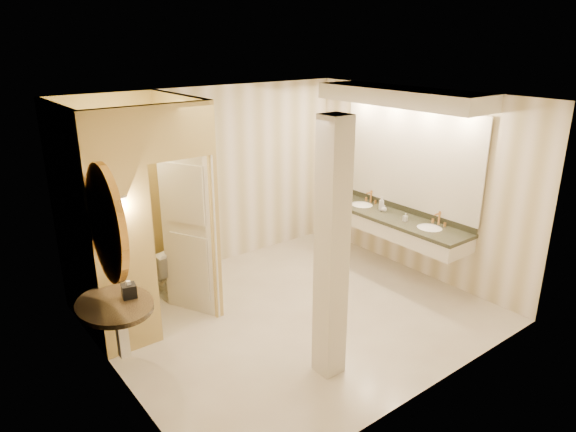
{
  "coord_description": "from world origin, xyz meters",
  "views": [
    {
      "loc": [
        -3.62,
        -4.54,
        3.35
      ],
      "look_at": [
        0.05,
        0.2,
        1.25
      ],
      "focal_mm": 32.0,
      "sensor_mm": 36.0,
      "label": 1
    }
  ],
  "objects": [
    {
      "name": "wall_back",
      "position": [
        0.0,
        2.0,
        1.35
      ],
      "size": [
        4.5,
        0.02,
        2.7
      ],
      "primitive_type": "cube",
      "color": "white",
      "rests_on": "floor"
    },
    {
      "name": "wall_left",
      "position": [
        -2.25,
        0.0,
        1.35
      ],
      "size": [
        0.02,
        4.0,
        2.7
      ],
      "primitive_type": "cube",
      "color": "white",
      "rests_on": "floor"
    },
    {
      "name": "vanity",
      "position": [
        1.98,
        0.12,
        1.63
      ],
      "size": [
        0.75,
        2.58,
        2.09
      ],
      "color": "silver",
      "rests_on": "floor"
    },
    {
      "name": "pillar",
      "position": [
        -0.45,
        -1.15,
        1.35
      ],
      "size": [
        0.25,
        0.25,
        2.7
      ],
      "primitive_type": "cube",
      "color": "silver",
      "rests_on": "floor"
    },
    {
      "name": "toilet",
      "position": [
        -1.1,
        1.53,
        0.36
      ],
      "size": [
        0.47,
        0.74,
        0.71
      ],
      "primitive_type": "imported",
      "rotation": [
        0.0,
        0.0,
        3.24
      ],
      "color": "white",
      "rests_on": "floor"
    },
    {
      "name": "console_shelf",
      "position": [
        -2.21,
        0.05,
        1.34
      ],
      "size": [
        0.91,
        0.91,
        1.9
      ],
      "color": "black",
      "rests_on": "floor"
    },
    {
      "name": "ceiling",
      "position": [
        0.0,
        0.0,
        2.7
      ],
      "size": [
        4.5,
        4.5,
        0.0
      ],
      "primitive_type": "plane",
      "rotation": [
        3.14,
        0.0,
        0.0
      ],
      "color": "silver",
      "rests_on": "wall_back"
    },
    {
      "name": "toilet_closet",
      "position": [
        -1.12,
        0.97,
        1.39
      ],
      "size": [
        1.5,
        1.55,
        2.7
      ],
      "color": "#E5CB78",
      "rests_on": "floor"
    },
    {
      "name": "soap_bottle_c",
      "position": [
        1.98,
        0.39,
        0.98
      ],
      "size": [
        0.11,
        0.11,
        0.22
      ],
      "primitive_type": "imported",
      "rotation": [
        0.0,
        0.0,
        -0.39
      ],
      "color": "#C6B28C",
      "rests_on": "vanity"
    },
    {
      "name": "soap_bottle_b",
      "position": [
        1.97,
        0.32,
        0.93
      ],
      "size": [
        0.1,
        0.1,
        0.11
      ],
      "primitive_type": "imported",
      "rotation": [
        0.0,
        0.0,
        -0.27
      ],
      "color": "silver",
      "rests_on": "vanity"
    },
    {
      "name": "wall_sconce",
      "position": [
        -1.93,
        0.43,
        1.73
      ],
      "size": [
        0.14,
        0.14,
        0.42
      ],
      "color": "#D58F44",
      "rests_on": "toilet_closet"
    },
    {
      "name": "tissue_box",
      "position": [
        -2.06,
        0.08,
        0.94
      ],
      "size": [
        0.16,
        0.16,
        0.14
      ],
      "primitive_type": "cube",
      "rotation": [
        0.0,
        0.0,
        -0.2
      ],
      "color": "black",
      "rests_on": "console_shelf"
    },
    {
      "name": "soap_bottle_a",
      "position": [
        1.89,
        -0.14,
        0.93
      ],
      "size": [
        0.06,
        0.06,
        0.12
      ],
      "primitive_type": "imported",
      "rotation": [
        0.0,
        0.0,
        -0.1
      ],
      "color": "beige",
      "rests_on": "vanity"
    },
    {
      "name": "floor",
      "position": [
        0.0,
        0.0,
        0.0
      ],
      "size": [
        4.5,
        4.5,
        0.0
      ],
      "primitive_type": "plane",
      "color": "silver",
      "rests_on": "ground"
    },
    {
      "name": "wall_right",
      "position": [
        2.25,
        0.0,
        1.35
      ],
      "size": [
        0.02,
        4.0,
        2.7
      ],
      "primitive_type": "cube",
      "color": "white",
      "rests_on": "floor"
    },
    {
      "name": "wall_front",
      "position": [
        0.0,
        -2.0,
        1.35
      ],
      "size": [
        4.5,
        0.02,
        2.7
      ],
      "primitive_type": "cube",
      "color": "white",
      "rests_on": "floor"
    }
  ]
}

